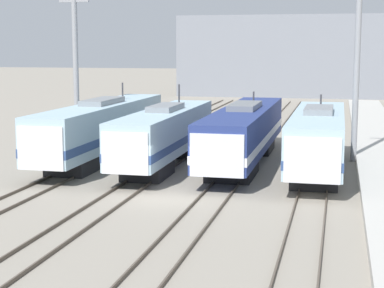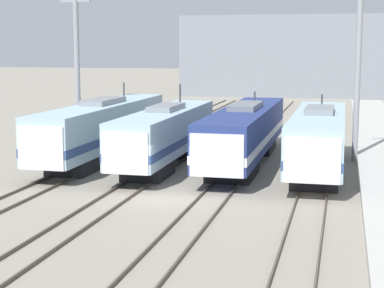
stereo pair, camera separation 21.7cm
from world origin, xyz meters
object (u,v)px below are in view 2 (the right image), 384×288
Objects in this scene: locomotive_center_right at (244,133)px; locomotive_far_right at (318,140)px; locomotive_center_left at (165,135)px; catenary_tower_right at (358,67)px; locomotive_far_left at (102,129)px; catenary_tower_left at (77,65)px.

locomotive_center_right is 5.20m from locomotive_far_right.
catenary_tower_right is (11.81, 4.69, 4.24)m from locomotive_center_left.
locomotive_far_left is at bearing 174.13° from locomotive_far_right.
locomotive_center_left is 0.83× the size of locomotive_center_right.
locomotive_center_left reaches higher than locomotive_far_left.
catenary_tower_left reaches higher than locomotive_far_left.
locomotive_center_left is at bearing -158.00° from locomotive_center_right.
locomotive_center_left is (4.80, -1.41, -0.09)m from locomotive_far_left.
catenary_tower_right is at bearing 11.17° from locomotive_far_left.
locomotive_center_left is 1.31× the size of catenary_tower_left.
locomotive_far_left is 1.17× the size of locomotive_center_left.
locomotive_center_left is at bearing -30.81° from catenary_tower_left.
catenary_tower_left is (-7.87, 4.69, 4.24)m from locomotive_center_left.
locomotive_center_left is 1.00× the size of locomotive_far_right.
locomotive_center_left reaches higher than locomotive_center_right.
locomotive_center_left reaches higher than locomotive_far_right.
locomotive_far_left is 0.97× the size of locomotive_center_right.
catenary_tower_right reaches higher than locomotive_center_left.
locomotive_center_left is at bearing -158.33° from catenary_tower_right.
locomotive_far_right is (4.80, -2.01, 0.02)m from locomotive_center_right.
locomotive_far_right is 1.32× the size of catenary_tower_right.
locomotive_center_left is 1.31× the size of catenary_tower_right.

